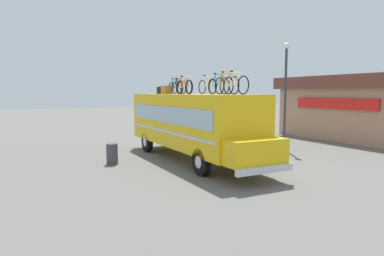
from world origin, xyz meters
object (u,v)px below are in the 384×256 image
rooftop_bicycle_1 (175,87)px  rooftop_bicycle_3 (184,86)px  luggage_bag_2 (166,90)px  rooftop_bicycle_6 (218,85)px  trash_bin (112,154)px  rooftop_bicycle_2 (179,87)px  street_lamp (286,86)px  luggage_bag_1 (162,90)px  rooftop_bicycle_4 (185,86)px  rooftop_bicycle_7 (226,85)px  bus (191,121)px  rooftop_bicycle_8 (236,84)px  rooftop_bicycle_5 (207,86)px

rooftop_bicycle_1 → rooftop_bicycle_3: rooftop_bicycle_3 is taller
luggage_bag_2 → rooftop_bicycle_6: 5.00m
trash_bin → rooftop_bicycle_1: bearing=113.8°
rooftop_bicycle_2 → street_lamp: 6.10m
trash_bin → luggage_bag_1: bearing=130.2°
rooftop_bicycle_6 → luggage_bag_1: bearing=-177.6°
luggage_bag_1 → street_lamp: street_lamp is taller
luggage_bag_2 → rooftop_bicycle_2: 1.49m
luggage_bag_2 → trash_bin: bearing=-56.9°
rooftop_bicycle_6 → street_lamp: street_lamp is taller
rooftop_bicycle_4 → rooftop_bicycle_7: rooftop_bicycle_7 is taller
street_lamp → rooftop_bicycle_7: bearing=-64.0°
bus → rooftop_bicycle_1: 3.01m
rooftop_bicycle_7 → rooftop_bicycle_8: 0.84m
rooftop_bicycle_8 → rooftop_bicycle_4: bearing=-171.5°
rooftop_bicycle_6 → street_lamp: size_ratio=0.29×
rooftop_bicycle_5 → street_lamp: bearing=100.6°
luggage_bag_2 → trash_bin: 5.34m
rooftop_bicycle_7 → trash_bin: size_ratio=1.94×
rooftop_bicycle_8 → street_lamp: (-3.65, 5.89, 0.07)m
rooftop_bicycle_2 → rooftop_bicycle_8: size_ratio=1.02×
rooftop_bicycle_6 → rooftop_bicycle_7: bearing=-8.2°
street_lamp → luggage_bag_2: bearing=-116.7°
luggage_bag_1 → rooftop_bicycle_7: size_ratio=0.36×
rooftop_bicycle_2 → rooftop_bicycle_6: (3.51, 0.26, 0.03)m
rooftop_bicycle_1 → rooftop_bicycle_8: 5.97m
bus → street_lamp: bearing=91.6°
rooftop_bicycle_7 → rooftop_bicycle_1: bearing=179.9°
trash_bin → luggage_bag_2: bearing=123.1°
trash_bin → rooftop_bicycle_7: bearing=49.4°
rooftop_bicycle_2 → rooftop_bicycle_7: (4.34, 0.13, 0.04)m
luggage_bag_2 → rooftop_bicycle_1: size_ratio=0.38×
rooftop_bicycle_4 → trash_bin: (-0.78, -3.31, -3.07)m
trash_bin → street_lamp: size_ratio=0.16×
luggage_bag_2 → rooftop_bicycle_5: size_ratio=0.39×
rooftop_bicycle_2 → rooftop_bicycle_1: bearing=169.7°
rooftop_bicycle_6 → street_lamp: bearing=109.3°
rooftop_bicycle_1 → rooftop_bicycle_5: size_ratio=1.02×
rooftop_bicycle_5 → rooftop_bicycle_6: size_ratio=0.96×
rooftop_bicycle_3 → rooftop_bicycle_7: size_ratio=0.93×
rooftop_bicycle_3 → rooftop_bicycle_7: 3.42m
rooftop_bicycle_1 → street_lamp: street_lamp is taller
street_lamp → luggage_bag_1: bearing=-122.8°
rooftop_bicycle_6 → rooftop_bicycle_5: bearing=-178.4°
rooftop_bicycle_1 → rooftop_bicycle_3: 1.74m
bus → luggage_bag_1: size_ratio=16.06×
rooftop_bicycle_2 → street_lamp: size_ratio=0.29×
bus → rooftop_bicycle_3: size_ratio=6.23×
luggage_bag_2 → rooftop_bicycle_4: rooftop_bicycle_4 is taller
luggage_bag_1 → rooftop_bicycle_2: size_ratio=0.37×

